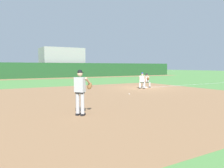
{
  "coord_description": "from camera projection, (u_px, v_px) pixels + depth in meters",
  "views": [
    {
      "loc": [
        -12.74,
        -16.01,
        2.0
      ],
      "look_at": [
        -6.65,
        -5.48,
        1.01
      ],
      "focal_mm": 35.0,
      "sensor_mm": 36.0,
      "label": 1
    }
  ],
  "objects": [
    {
      "name": "baseball",
      "position": [
        129.0,
        94.0,
        15.42
      ],
      "size": [
        0.07,
        0.07,
        0.07
      ],
      "primitive_type": "sphere",
      "color": "white",
      "rests_on": "ground"
    },
    {
      "name": "first_base_bag",
      "position": [
        144.0,
        87.0,
        20.33
      ],
      "size": [
        0.38,
        0.38,
        0.09
      ],
      "primitive_type": "cube",
      "color": "white",
      "rests_on": "ground"
    },
    {
      "name": "infield_dirt_patch",
      "position": [
        125.0,
        96.0,
        14.58
      ],
      "size": [
        18.0,
        18.0,
        0.01
      ],
      "primitive_type": "cube",
      "color": "#936B47",
      "rests_on": "ground"
    },
    {
      "name": "warning_track_strip",
      "position": [
        71.0,
        78.0,
        37.58
      ],
      "size": [
        48.0,
        3.2,
        0.01
      ],
      "primitive_type": "cube",
      "color": "#936B47",
      "rests_on": "ground"
    },
    {
      "name": "stadium_seating_block",
      "position": [
        62.0,
        62.0,
        41.95
      ],
      "size": [
        7.68,
        5.05,
        5.45
      ],
      "color": "gray",
      "rests_on": "ground"
    },
    {
      "name": "pitcher",
      "position": [
        81.0,
        90.0,
        8.78
      ],
      "size": [
        0.85,
        0.57,
        1.86
      ],
      "color": "black",
      "rests_on": "ground"
    },
    {
      "name": "first_baseman",
      "position": [
        147.0,
        80.0,
        20.59
      ],
      "size": [
        0.77,
        1.07,
        1.34
      ],
      "color": "black",
      "rests_on": "ground"
    },
    {
      "name": "ground_plane",
      "position": [
        144.0,
        88.0,
        20.33
      ],
      "size": [
        160.0,
        160.0,
        0.0
      ],
      "primitive_type": "plane",
      "color": "#518942"
    },
    {
      "name": "baserunner",
      "position": [
        142.0,
        80.0,
        19.43
      ],
      "size": [
        0.66,
        0.68,
        1.46
      ],
      "color": "black",
      "rests_on": "ground"
    },
    {
      "name": "foul_line_stripe",
      "position": [
        207.0,
        84.0,
        24.82
      ],
      "size": [
        17.98,
        0.1,
        0.0
      ],
      "primitive_type": "cube",
      "color": "white",
      "rests_on": "ground"
    },
    {
      "name": "outfield_wall",
      "position": [
        68.0,
        70.0,
        39.21
      ],
      "size": [
        48.0,
        0.5,
        2.6
      ],
      "color": "#1E4C23",
      "rests_on": "ground"
    }
  ]
}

